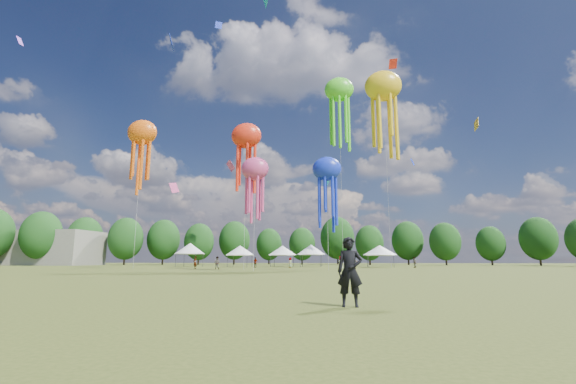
# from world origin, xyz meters

# --- Properties ---
(ground) EXTENTS (300.00, 300.00, 0.00)m
(ground) POSITION_xyz_m (0.00, 0.00, 0.00)
(ground) COLOR #384416
(ground) RESTS_ON ground
(observer_main) EXTENTS (0.67, 0.44, 1.82)m
(observer_main) POSITION_xyz_m (7.54, -1.39, 0.91)
(observer_main) COLOR black
(observer_main) RESTS_ON ground
(spectator_near) EXTENTS (0.85, 0.68, 1.67)m
(spectator_near) POSITION_xyz_m (-9.47, 37.80, 0.84)
(spectator_near) COLOR gray
(spectator_near) RESTS_ON ground
(spectators_far) EXTENTS (31.85, 17.25, 1.80)m
(spectators_far) POSITION_xyz_m (4.94, 46.12, 0.86)
(spectators_far) COLOR gray
(spectators_far) RESTS_ON ground
(festival_tents) EXTENTS (39.38, 8.94, 4.29)m
(festival_tents) POSITION_xyz_m (-4.22, 56.84, 3.00)
(festival_tents) COLOR #47474C
(festival_tents) RESTS_ON ground
(show_kites) EXTENTS (41.77, 22.95, 32.61)m
(show_kites) POSITION_xyz_m (3.27, 43.69, 21.52)
(show_kites) COLOR red
(show_kites) RESTS_ON ground
(small_kites) EXTENTS (68.55, 59.64, 46.12)m
(small_kites) POSITION_xyz_m (-0.55, 43.35, 31.23)
(small_kites) COLOR red
(small_kites) RESTS_ON ground
(treeline) EXTENTS (201.57, 95.24, 13.43)m
(treeline) POSITION_xyz_m (-3.87, 62.51, 6.54)
(treeline) COLOR #38281C
(treeline) RESTS_ON ground
(hangar) EXTENTS (40.00, 12.00, 8.00)m
(hangar) POSITION_xyz_m (-72.00, 72.00, 4.00)
(hangar) COLOR gray
(hangar) RESTS_ON ground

